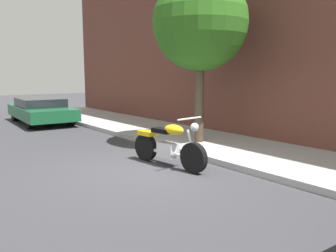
% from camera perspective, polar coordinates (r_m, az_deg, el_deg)
% --- Properties ---
extents(ground_plane, '(60.00, 60.00, 0.00)m').
position_cam_1_polar(ground_plane, '(7.42, -2.17, -7.18)').
color(ground_plane, '#38383D').
extents(sidewalk, '(25.42, 2.83, 0.14)m').
position_cam_1_polar(sidewalk, '(9.18, 11.79, -3.83)').
color(sidewalk, '#A7A7A7').
rests_on(sidewalk, ground).
extents(motorcycle, '(2.12, 0.70, 1.13)m').
position_cam_1_polar(motorcycle, '(7.57, 0.02, -3.31)').
color(motorcycle, black).
rests_on(motorcycle, ground).
extents(parked_car_green, '(4.36, 2.06, 1.03)m').
position_cam_1_polar(parked_car_green, '(15.22, -20.20, 2.52)').
color(parked_car_green, black).
rests_on(parked_car_green, ground).
extents(street_tree, '(2.57, 2.57, 4.66)m').
position_cam_1_polar(street_tree, '(9.66, 5.35, 16.49)').
color(street_tree, '#473A2C').
rests_on(street_tree, ground).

